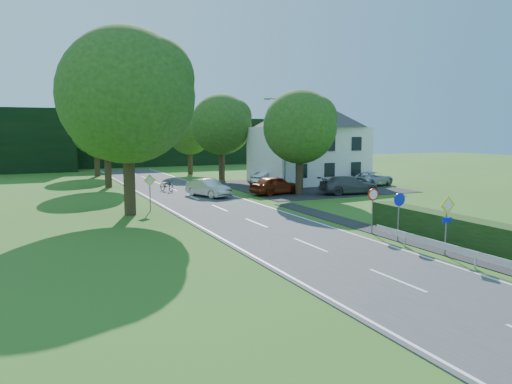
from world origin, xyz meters
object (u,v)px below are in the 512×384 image
streetlight (284,140)px  parasol (288,178)px  parked_car_silver_b (372,179)px  parked_car_red (275,185)px  parked_car_grey (349,185)px  moving_car (208,188)px  parked_car_silver_a (270,178)px  motorcycle (167,185)px

streetlight → parasol: (2.02, 2.92, -3.56)m
parked_car_silver_b → parasol: bearing=56.2°
parked_car_red → parasol: 5.20m
parked_car_silver_b → parasol: parasol is taller
parked_car_grey → parked_car_red: bearing=75.3°
parasol → moving_car: bearing=-160.7°
parked_car_grey → parked_car_silver_a: bearing=24.8°
streetlight → moving_car: size_ratio=1.89×
motorcycle → parked_car_silver_b: parked_car_silver_b is taller
parked_car_grey → streetlight: bearing=59.7°
moving_car → parked_car_grey: bearing=-35.0°
moving_car → parked_car_silver_a: 10.21m
parked_car_grey → parked_car_silver_b: (5.54, 4.07, -0.07)m
parked_car_grey → motorcycle: bearing=66.5°
parked_car_silver_a → parasol: bearing=169.9°
parasol → motorcycle: bearing=171.6°
streetlight → parked_car_silver_a: size_ratio=1.98×
moving_car → parked_car_grey: (11.22, -3.19, 0.04)m
motorcycle → parked_car_silver_b: 19.29m
parasol → parked_car_red: bearing=-129.6°
moving_car → parked_car_silver_b: (16.76, 0.88, -0.03)m
moving_car → motorcycle: bearing=95.2°
parked_car_silver_a → parked_car_silver_b: bearing=-140.9°
moving_car → parked_car_silver_a: bearing=16.0°
streetlight → motorcycle: bearing=153.1°
parasol → parked_car_silver_b: bearing=-15.7°
motorcycle → parked_car_red: size_ratio=0.44×
parked_car_silver_b → parasol: 8.23m
parked_car_silver_b → parasol: size_ratio=2.49×
parasol → parked_car_grey: bearing=-69.3°
parked_car_red → parasol: parasol is taller
motorcycle → parked_car_red: (7.67, -5.64, 0.25)m
motorcycle → parked_car_silver_b: (18.90, -3.86, 0.16)m
streetlight → motorcycle: streetlight is taller
parked_car_red → parked_car_silver_a: parked_car_red is taller
parked_car_silver_a → parked_car_red: bearing=137.2°
motorcycle → parasol: size_ratio=1.01×
streetlight → parked_car_red: 4.04m
parked_car_red → motorcycle: bearing=42.2°
parked_car_grey → parked_car_silver_b: size_ratio=1.05×
streetlight → parked_car_silver_b: (9.94, 0.69, -3.76)m
streetlight → parked_car_silver_b: streetlight is taller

